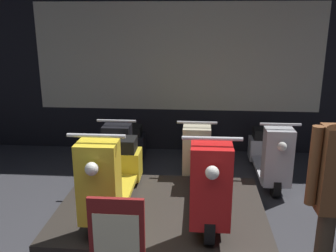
% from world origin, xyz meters
% --- Properties ---
extents(shop_wall_back, '(8.28, 0.09, 3.20)m').
position_xyz_m(shop_wall_back, '(0.00, 3.65, 1.60)').
color(shop_wall_back, black).
rests_on(shop_wall_back, ground_plane).
extents(display_platform, '(2.10, 1.58, 0.30)m').
position_xyz_m(display_platform, '(-0.02, 1.05, 0.15)').
color(display_platform, '#2D2823').
rests_on(display_platform, ground_plane).
extents(scooter_display_left, '(0.48, 1.56, 0.95)m').
position_xyz_m(scooter_display_left, '(-0.49, 0.98, 0.65)').
color(scooter_display_left, black).
rests_on(scooter_display_left, display_platform).
extents(scooter_display_right, '(0.48, 1.56, 0.95)m').
position_xyz_m(scooter_display_right, '(0.45, 0.98, 0.65)').
color(scooter_display_right, black).
rests_on(scooter_display_right, display_platform).
extents(scooter_backrow_0, '(0.48, 1.56, 0.95)m').
position_xyz_m(scooter_backrow_0, '(-0.66, 2.50, 0.36)').
color(scooter_backrow_0, black).
rests_on(scooter_backrow_0, ground_plane).
extents(scooter_backrow_1, '(0.48, 1.56, 0.95)m').
position_xyz_m(scooter_backrow_1, '(0.33, 2.50, 0.36)').
color(scooter_backrow_1, black).
rests_on(scooter_backrow_1, ground_plane).
extents(scooter_backrow_2, '(0.48, 1.56, 0.95)m').
position_xyz_m(scooter_backrow_2, '(1.32, 2.50, 0.36)').
color(scooter_backrow_2, black).
rests_on(scooter_backrow_2, ground_plane).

